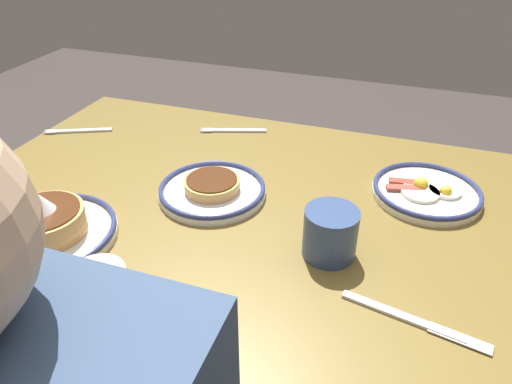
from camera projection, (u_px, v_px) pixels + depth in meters
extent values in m
cube|color=brown|center=(234.00, 207.00, 1.01)|extent=(1.21, 0.83, 0.04)
cylinder|color=brown|center=(446.00, 289.00, 1.32)|extent=(0.06, 0.06, 0.71)
cylinder|color=brown|center=(132.00, 219.00, 1.60)|extent=(0.06, 0.06, 0.71)
cylinder|color=silver|center=(426.00, 194.00, 1.00)|extent=(0.23, 0.23, 0.01)
torus|color=navy|center=(427.00, 189.00, 1.00)|extent=(0.23, 0.23, 0.01)
cylinder|color=white|center=(445.00, 191.00, 0.99)|extent=(0.07, 0.07, 0.01)
sphere|color=yellow|center=(446.00, 191.00, 0.98)|extent=(0.03, 0.03, 0.03)
cylinder|color=white|center=(420.00, 192.00, 0.99)|extent=(0.08, 0.08, 0.01)
sphere|color=yellow|center=(421.00, 184.00, 1.00)|extent=(0.03, 0.03, 0.03)
cube|color=brown|center=(407.00, 182.00, 1.02)|extent=(0.08, 0.03, 0.01)
cube|color=brown|center=(406.00, 188.00, 1.00)|extent=(0.08, 0.04, 0.01)
cylinder|color=silver|center=(213.00, 191.00, 1.01)|extent=(0.23, 0.23, 0.01)
torus|color=navy|center=(213.00, 186.00, 1.00)|extent=(0.23, 0.23, 0.01)
cylinder|color=#D89A50|center=(213.00, 186.00, 1.00)|extent=(0.12, 0.12, 0.01)
cylinder|color=gold|center=(213.00, 181.00, 1.00)|extent=(0.12, 0.12, 0.01)
cylinder|color=#4C2814|center=(213.00, 178.00, 0.99)|extent=(0.11, 0.11, 0.00)
cylinder|color=silver|center=(50.00, 236.00, 0.88)|extent=(0.25, 0.25, 0.01)
torus|color=navy|center=(48.00, 230.00, 0.87)|extent=(0.25, 0.25, 0.01)
cylinder|color=gold|center=(48.00, 230.00, 0.87)|extent=(0.14, 0.14, 0.01)
cylinder|color=#D99F51|center=(46.00, 225.00, 0.87)|extent=(0.14, 0.14, 0.01)
cylinder|color=tan|center=(45.00, 220.00, 0.86)|extent=(0.14, 0.14, 0.01)
cylinder|color=tan|center=(43.00, 214.00, 0.85)|extent=(0.14, 0.14, 0.01)
cylinder|color=#4C2814|center=(42.00, 211.00, 0.85)|extent=(0.13, 0.13, 0.00)
cone|color=white|center=(40.00, 202.00, 0.84)|extent=(0.05, 0.05, 0.04)
cylinder|color=#334772|center=(330.00, 233.00, 0.82)|extent=(0.10, 0.10, 0.09)
torus|color=#334772|center=(334.00, 218.00, 0.86)|extent=(0.02, 0.06, 0.06)
cylinder|color=brown|center=(332.00, 220.00, 0.81)|extent=(0.08, 0.08, 0.01)
cube|color=silver|center=(235.00, 130.00, 1.28)|extent=(0.17, 0.07, 0.01)
cube|color=silver|center=(206.00, 129.00, 1.28)|extent=(0.03, 0.01, 0.00)
cube|color=silver|center=(206.00, 130.00, 1.28)|extent=(0.03, 0.01, 0.00)
cube|color=silver|center=(206.00, 131.00, 1.27)|extent=(0.03, 0.01, 0.00)
cube|color=silver|center=(206.00, 131.00, 1.27)|extent=(0.03, 0.01, 0.00)
cube|color=silver|center=(80.00, 131.00, 1.27)|extent=(0.16, 0.08, 0.01)
cube|color=silver|center=(51.00, 130.00, 1.28)|extent=(0.03, 0.02, 0.00)
cube|color=silver|center=(50.00, 131.00, 1.27)|extent=(0.03, 0.02, 0.00)
cube|color=silver|center=(50.00, 132.00, 1.27)|extent=(0.03, 0.02, 0.00)
cube|color=silver|center=(49.00, 133.00, 1.26)|extent=(0.03, 0.02, 0.00)
cube|color=silver|center=(402.00, 316.00, 0.72)|extent=(0.19, 0.05, 0.01)
cube|color=silver|center=(460.00, 338.00, 0.68)|extent=(0.09, 0.04, 0.00)
cylinder|color=#E0A08D|center=(116.00, 345.00, 0.63)|extent=(0.08, 0.08, 0.26)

